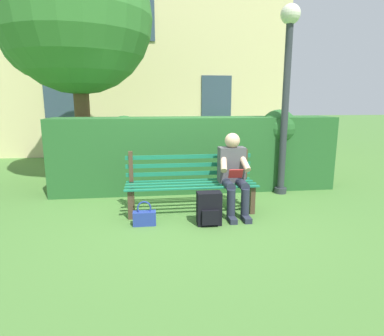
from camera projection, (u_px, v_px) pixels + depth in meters
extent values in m
plane|color=#477533|center=(191.00, 212.00, 4.84)|extent=(60.00, 60.00, 0.00)
cube|color=#4C3828|center=(252.00, 200.00, 4.72)|extent=(0.07, 0.07, 0.41)
cube|color=#4C3828|center=(130.00, 205.00, 4.51)|extent=(0.07, 0.07, 0.41)
cube|color=#4C3828|center=(245.00, 193.00, 5.10)|extent=(0.07, 0.07, 0.41)
cube|color=#4C3828|center=(132.00, 197.00, 4.88)|extent=(0.07, 0.07, 0.41)
cube|color=#197251|center=(189.00, 180.00, 4.99)|extent=(1.90, 0.06, 0.02)
cube|color=#197251|center=(190.00, 183.00, 4.84)|extent=(1.90, 0.06, 0.02)
cube|color=#197251|center=(192.00, 185.00, 4.68)|extent=(1.90, 0.06, 0.02)
cube|color=#197251|center=(193.00, 188.00, 4.52)|extent=(1.90, 0.06, 0.02)
cube|color=#4C3828|center=(245.00, 164.00, 5.04)|extent=(0.06, 0.06, 0.46)
cube|color=#4C3828|center=(131.00, 166.00, 4.82)|extent=(0.06, 0.06, 0.46)
cube|color=#197251|center=(189.00, 173.00, 4.96)|extent=(1.90, 0.02, 0.06)
cube|color=#197251|center=(189.00, 165.00, 4.93)|extent=(1.90, 0.02, 0.06)
cube|color=#197251|center=(189.00, 157.00, 4.91)|extent=(1.90, 0.02, 0.06)
cube|color=#4C4C51|center=(231.00, 165.00, 4.80)|extent=(0.38, 0.22, 0.52)
sphere|color=#D8AD8C|center=(232.00, 141.00, 4.70)|extent=(0.22, 0.22, 0.22)
cylinder|color=#232838|center=(241.00, 184.00, 4.65)|extent=(0.13, 0.42, 0.13)
cylinder|color=#232838|center=(228.00, 184.00, 4.63)|extent=(0.13, 0.42, 0.13)
cylinder|color=#232838|center=(245.00, 204.00, 4.50)|extent=(0.12, 0.12, 0.43)
cylinder|color=#232838|center=(231.00, 205.00, 4.47)|extent=(0.12, 0.12, 0.43)
cube|color=#232838|center=(246.00, 219.00, 4.46)|extent=(0.10, 0.24, 0.07)
cube|color=#232838|center=(232.00, 219.00, 4.43)|extent=(0.10, 0.24, 0.07)
cylinder|color=#D8AD8C|center=(244.00, 162.00, 4.67)|extent=(0.14, 0.32, 0.26)
cylinder|color=#D8AD8C|center=(224.00, 163.00, 4.63)|extent=(0.14, 0.32, 0.26)
cube|color=#B22626|center=(236.00, 174.00, 4.56)|extent=(0.20, 0.07, 0.13)
cube|color=#265B28|center=(195.00, 154.00, 5.96)|extent=(5.06, 0.74, 1.33)
sphere|color=#265B28|center=(278.00, 128.00, 5.95)|extent=(0.67, 0.67, 0.67)
sphere|color=#265B28|center=(124.00, 133.00, 5.79)|extent=(0.60, 0.60, 0.60)
cylinder|color=brown|center=(83.00, 122.00, 6.66)|extent=(0.31, 0.31, 2.39)
sphere|color=#387A33|center=(76.00, 17.00, 6.25)|extent=(2.93, 2.93, 2.93)
sphere|color=#387A33|center=(45.00, 36.00, 6.65)|extent=(1.76, 1.76, 1.76)
cube|color=beige|center=(140.00, 53.00, 10.46)|extent=(8.91, 2.71, 6.21)
cube|color=#334756|center=(216.00, 96.00, 9.68)|extent=(0.90, 0.04, 1.20)
cube|color=#334756|center=(60.00, 96.00, 9.12)|extent=(0.90, 0.04, 1.20)
cube|color=#334756|center=(138.00, 18.00, 8.97)|extent=(0.90, 0.04, 1.20)
cube|color=black|center=(209.00, 208.00, 4.31)|extent=(0.32, 0.19, 0.44)
cube|color=black|center=(211.00, 218.00, 4.22)|extent=(0.22, 0.04, 0.20)
cylinder|color=black|center=(215.00, 204.00, 4.42)|extent=(0.04, 0.04, 0.27)
cylinder|color=black|center=(201.00, 204.00, 4.40)|extent=(0.04, 0.04, 0.27)
cube|color=navy|center=(145.00, 218.00, 4.30)|extent=(0.30, 0.13, 0.19)
torus|color=navy|center=(144.00, 208.00, 4.27)|extent=(0.19, 0.02, 0.19)
cylinder|color=#2D3338|center=(280.00, 190.00, 5.81)|extent=(0.21, 0.21, 0.10)
cylinder|color=#2D3338|center=(285.00, 112.00, 5.53)|extent=(0.12, 0.12, 2.85)
sphere|color=silver|center=(291.00, 14.00, 5.21)|extent=(0.32, 0.32, 0.32)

